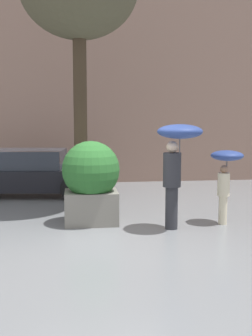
% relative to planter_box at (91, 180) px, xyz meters
% --- Properties ---
extents(ground_plane, '(40.00, 40.00, 0.00)m').
position_rel_planter_box_xyz_m(ground_plane, '(0.12, -1.19, -0.88)').
color(ground_plane, slate).
extents(building_facade, '(18.00, 0.30, 6.00)m').
position_rel_planter_box_xyz_m(building_facade, '(0.12, 5.31, 2.12)').
color(building_facade, '#8C6B5B').
rests_on(building_facade, ground).
extents(planter_box, '(1.14, 1.14, 1.65)m').
position_rel_planter_box_xyz_m(planter_box, '(0.00, 0.00, 0.00)').
color(planter_box, gray).
rests_on(planter_box, ground).
extents(person_adult, '(0.84, 0.84, 1.98)m').
position_rel_planter_box_xyz_m(person_adult, '(1.56, -0.66, 0.59)').
color(person_adult, '#2D2D33').
rests_on(person_adult, ground).
extents(person_child, '(0.64, 0.64, 1.46)m').
position_rel_planter_box_xyz_m(person_child, '(2.63, -0.35, 0.23)').
color(person_child, beige).
rests_on(person_child, ground).
extents(parked_car_near, '(4.32, 2.28, 1.22)m').
position_rel_planter_box_xyz_m(parked_car_near, '(-1.56, 3.32, -0.31)').
color(parked_car_near, black).
rests_on(parked_car_near, ground).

